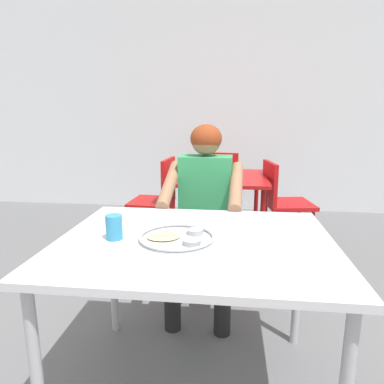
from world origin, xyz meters
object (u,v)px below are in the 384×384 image
(chair_foreground, at_px, (207,228))
(chair_red_far, at_px, (221,185))
(drinking_cup, at_px, (114,226))
(thali_tray, at_px, (177,237))
(table_background_red, at_px, (219,184))
(table_foreground, at_px, (195,254))
(diner_foreground, at_px, (204,202))
(chair_red_right, at_px, (281,198))
(chair_red_left, at_px, (159,195))

(chair_foreground, relative_size, chair_red_far, 0.94)
(chair_red_far, bearing_deg, drinking_cup, -98.82)
(thali_tray, height_order, table_background_red, thali_tray)
(table_foreground, xyz_separation_m, diner_foreground, (-0.02, 0.75, 0.04))
(thali_tray, xyz_separation_m, chair_red_right, (0.70, 1.84, -0.26))
(chair_foreground, bearing_deg, chair_red_far, 87.85)
(table_background_red, relative_size, chair_red_far, 1.02)
(thali_tray, bearing_deg, table_foreground, 12.66)
(chair_foreground, height_order, table_background_red, chair_foreground)
(drinking_cup, xyz_separation_m, diner_foreground, (0.32, 0.79, -0.09))
(table_foreground, relative_size, diner_foreground, 0.97)
(thali_tray, xyz_separation_m, chair_foreground, (0.06, 0.99, -0.29))
(thali_tray, distance_m, chair_red_right, 1.98)
(chair_foreground, height_order, chair_red_right, chair_red_right)
(thali_tray, bearing_deg, chair_foreground, 86.57)
(table_foreground, bearing_deg, chair_red_right, 71.23)
(diner_foreground, xyz_separation_m, chair_red_far, (0.06, 1.68, -0.22))
(diner_foreground, distance_m, chair_red_left, 1.25)
(thali_tray, bearing_deg, drinking_cup, -175.21)
(diner_foreground, bearing_deg, chair_foreground, 88.39)
(drinking_cup, relative_size, chair_foreground, 0.13)
(drinking_cup, distance_m, chair_red_far, 2.52)
(drinking_cup, distance_m, chair_red_left, 1.94)
(diner_foreground, bearing_deg, thali_tray, -93.94)
(chair_foreground, bearing_deg, table_foreground, -89.00)
(thali_tray, xyz_separation_m, chair_red_left, (-0.48, 1.88, -0.27))
(chair_red_left, bearing_deg, drinking_cup, -83.54)
(table_foreground, height_order, table_background_red, table_foreground)
(diner_foreground, height_order, table_background_red, diner_foreground)
(drinking_cup, bearing_deg, table_foreground, 6.55)
(chair_red_right, xyz_separation_m, chair_red_far, (-0.58, 0.61, -0.00))
(thali_tray, bearing_deg, chair_red_left, 104.47)
(table_foreground, distance_m, chair_red_far, 2.44)
(table_foreground, bearing_deg, chair_red_far, 89.11)
(chair_red_left, bearing_deg, diner_foreground, -64.09)
(table_foreground, distance_m, diner_foreground, 0.76)
(table_foreground, relative_size, chair_red_far, 1.34)
(drinking_cup, relative_size, table_background_red, 0.12)
(chair_foreground, bearing_deg, thali_tray, -93.43)
(drinking_cup, height_order, chair_red_left, same)
(diner_foreground, bearing_deg, chair_red_far, 87.92)
(thali_tray, height_order, chair_red_right, chair_red_right)
(chair_foreground, height_order, chair_red_left, chair_red_left)
(chair_foreground, distance_m, chair_red_right, 1.07)
(table_background_red, distance_m, chair_red_right, 0.60)
(chair_red_left, bearing_deg, chair_red_right, -1.79)
(diner_foreground, relative_size, chair_red_right, 1.43)
(chair_red_right, height_order, chair_red_far, chair_red_far)
(drinking_cup, xyz_separation_m, chair_red_right, (0.97, 1.86, -0.31))
(table_foreground, xyz_separation_m, drinking_cup, (-0.35, -0.04, 0.13))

